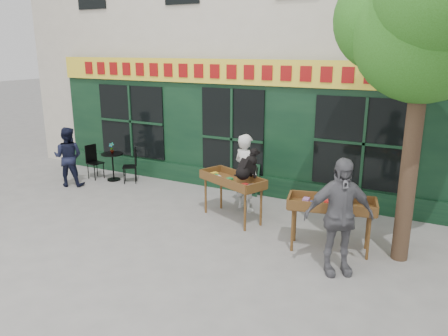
{
  "coord_description": "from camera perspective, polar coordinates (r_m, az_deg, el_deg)",
  "views": [
    {
      "loc": [
        4.84,
        -7.27,
        3.55
      ],
      "look_at": [
        0.73,
        0.5,
        1.13
      ],
      "focal_mm": 35.0,
      "sensor_mm": 36.0,
      "label": 1
    }
  ],
  "objects": [
    {
      "name": "ground",
      "position": [
        9.43,
        -5.38,
        -6.79
      ],
      "size": [
        80.0,
        80.0,
        0.0
      ],
      "primitive_type": "plane",
      "color": "slate",
      "rests_on": "ground"
    },
    {
      "name": "street_tree",
      "position": [
        7.66,
        25.41,
        18.17
      ],
      "size": [
        3.05,
        2.9,
        5.6
      ],
      "color": "#382619",
      "rests_on": "ground"
    },
    {
      "name": "book_cart_center",
      "position": [
        9.18,
        1.1,
        -1.88
      ],
      "size": [
        1.62,
        1.15,
        0.99
      ],
      "rotation": [
        0.0,
        0.0,
        -0.4
      ],
      "color": "brown",
      "rests_on": "ground"
    },
    {
      "name": "dog",
      "position": [
        8.86,
        2.99,
        0.61
      ],
      "size": [
        0.55,
        0.68,
        0.6
      ],
      "primitive_type": null,
      "rotation": [
        0.0,
        0.0,
        -0.4
      ],
      "color": "black",
      "rests_on": "book_cart_center"
    },
    {
      "name": "woman",
      "position": [
        9.73,
        2.83,
        -0.59
      ],
      "size": [
        0.75,
        0.63,
        1.74
      ],
      "primitive_type": "imported",
      "rotation": [
        0.0,
        0.0,
        2.74
      ],
      "color": "silver",
      "rests_on": "ground"
    },
    {
      "name": "book_cart_right",
      "position": [
        8.0,
        13.87,
        -5.01
      ],
      "size": [
        1.6,
        0.94,
        0.99
      ],
      "rotation": [
        0.0,
        0.0,
        0.22
      ],
      "color": "brown",
      "rests_on": "ground"
    },
    {
      "name": "man_right",
      "position": [
        7.2,
        14.76,
        -6.16
      ],
      "size": [
        1.21,
        1.01,
        1.93
      ],
      "primitive_type": "imported",
      "rotation": [
        0.0,
        0.0,
        0.57
      ],
      "color": "#57565B",
      "rests_on": "ground"
    },
    {
      "name": "bistro_table",
      "position": [
        12.39,
        -14.34,
        0.87
      ],
      "size": [
        0.6,
        0.6,
        0.76
      ],
      "color": "black",
      "rests_on": "ground"
    },
    {
      "name": "bistro_chair_left",
      "position": [
        12.75,
        -16.73,
        1.17
      ],
      "size": [
        0.42,
        0.42,
        0.95
      ],
      "rotation": [
        0.0,
        0.0,
        1.39
      ],
      "color": "black",
      "rests_on": "ground"
    },
    {
      "name": "bistro_chair_right",
      "position": [
        12.06,
        -11.82,
        0.7
      ],
      "size": [
        0.51,
        0.5,
        0.95
      ],
      "rotation": [
        0.0,
        0.0,
        -0.96
      ],
      "color": "black",
      "rests_on": "ground"
    },
    {
      "name": "potted_plant",
      "position": [
        12.3,
        -14.46,
        2.55
      ],
      "size": [
        0.17,
        0.12,
        0.3
      ],
      "primitive_type": "imported",
      "rotation": [
        0.0,
        0.0,
        0.08
      ],
      "color": "gray",
      "rests_on": "bistro_table"
    },
    {
      "name": "man_left",
      "position": [
        12.2,
        -19.68,
        1.4
      ],
      "size": [
        0.94,
        0.86,
        1.57
      ],
      "primitive_type": "imported",
      "rotation": [
        0.0,
        0.0,
        3.57
      ],
      "color": "black",
      "rests_on": "ground"
    },
    {
      "name": "chalkboard",
      "position": [
        10.86,
        3.19,
        -1.48
      ],
      "size": [
        0.57,
        0.22,
        0.79
      ],
      "rotation": [
        0.0,
        0.0,
        -0.05
      ],
      "color": "black",
      "rests_on": "ground"
    }
  ]
}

